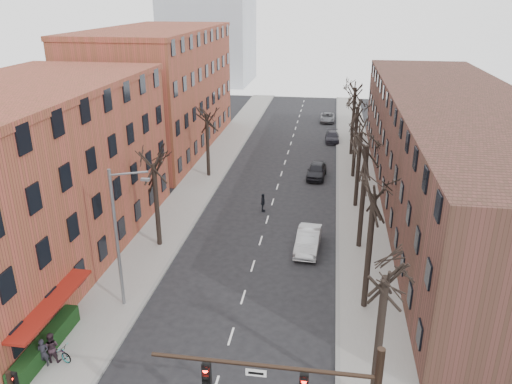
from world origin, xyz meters
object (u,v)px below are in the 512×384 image
at_px(silver_sedan, 308,240).
at_px(parked_car_mid, 332,137).
at_px(pedestrian_a, 43,353).
at_px(bicycle, 57,351).
at_px(parked_car_near, 317,170).

xyz_separation_m(silver_sedan, parked_car_mid, (1.54, 30.73, -0.17)).
distance_m(parked_car_mid, pedestrian_a, 47.94).
relative_size(parked_car_mid, pedestrian_a, 2.72).
xyz_separation_m(parked_car_mid, pedestrian_a, (-14.33, -45.75, 0.32)).
bearing_deg(silver_sedan, pedestrian_a, -127.18).
bearing_deg(bicycle, parked_car_mid, 0.54).
xyz_separation_m(silver_sedan, parked_car_near, (0.04, 16.35, -0.01)).
bearing_deg(bicycle, pedestrian_a, 161.70).
bearing_deg(silver_sedan, parked_car_near, 93.11).
relative_size(silver_sedan, bicycle, 2.55).
height_order(parked_car_near, parked_car_mid, parked_car_near).
distance_m(parked_car_near, bicycle, 33.21).
xyz_separation_m(parked_car_near, pedestrian_a, (-12.83, -31.37, 0.16)).
height_order(silver_sedan, parked_car_mid, silver_sedan).
relative_size(parked_car_near, pedestrian_a, 2.91).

